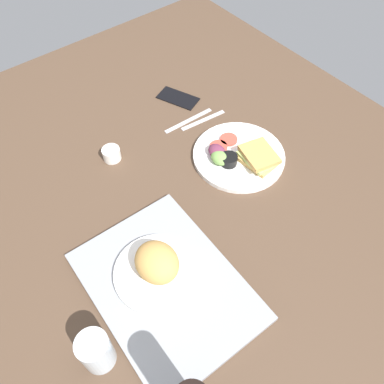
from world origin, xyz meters
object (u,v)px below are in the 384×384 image
object	(u,v)px
serving_tray	(166,286)
bread_plate_near	(157,266)
fork	(203,120)
drinking_glass	(96,351)
plate_with_salad	(239,156)
cell_phone	(178,98)
knife	(189,120)
espresso_cup	(112,154)

from	to	relation	value
serving_tray	bread_plate_near	xyz separation A→B (cm)	(3.84, -0.33, 4.35)
fork	drinking_glass	bearing A→B (deg)	40.37
plate_with_salad	drinking_glass	distance (cm)	69.22
bread_plate_near	cell_phone	world-z (taller)	bread_plate_near
bread_plate_near	plate_with_salad	xyz separation A→B (cm)	(16.27, -42.89, -3.46)
fork	serving_tray	bearing A→B (deg)	48.20
cell_phone	plate_with_salad	bearing A→B (deg)	153.04
bread_plate_near	knife	xyz separation A→B (cm)	(39.93, -41.30, -4.90)
bread_plate_near	knife	distance (cm)	57.65
bread_plate_near	fork	bearing A→B (deg)	-50.81
espresso_cup	cell_phone	xyz separation A→B (cm)	(9.88, -33.54, -1.60)
bread_plate_near	plate_with_salad	size ratio (longest dim) A/B	0.75
plate_with_salad	knife	bearing A→B (deg)	3.84
plate_with_salad	drinking_glass	xyz separation A→B (cm)	(-24.48, 64.63, 3.82)
espresso_cup	serving_tray	bearing A→B (deg)	164.81
plate_with_salad	espresso_cup	bearing A→B (deg)	50.74
drinking_glass	espresso_cup	world-z (taller)	drinking_glass
plate_with_salad	espresso_cup	size ratio (longest dim) A/B	5.15
serving_tray	fork	bearing A→B (deg)	-48.22
bread_plate_near	cell_phone	distance (cm)	68.84
plate_with_salad	cell_phone	size ratio (longest dim) A/B	2.00
serving_tray	bread_plate_near	size ratio (longest dim) A/B	2.08
drinking_glass	serving_tray	bearing A→B (deg)	-78.45
bread_plate_near	cell_phone	size ratio (longest dim) A/B	1.50
bread_plate_near	plate_with_salad	world-z (taller)	bread_plate_near
bread_plate_near	knife	world-z (taller)	bread_plate_near
bread_plate_near	fork	size ratio (longest dim) A/B	1.27
plate_with_salad	fork	size ratio (longest dim) A/B	1.70
plate_with_salad	cell_phone	world-z (taller)	plate_with_salad
espresso_cup	cell_phone	bearing A→B (deg)	-73.58
plate_with_salad	knife	size ratio (longest dim) A/B	1.52
espresso_cup	knife	xyz separation A→B (cm)	(-1.60, -29.31, -1.75)
espresso_cup	fork	size ratio (longest dim) A/B	0.33
serving_tray	bread_plate_near	distance (cm)	5.81
serving_tray	cell_phone	size ratio (longest dim) A/B	3.13
fork	cell_phone	bearing A→B (deg)	-84.48
knife	drinking_glass	bearing A→B (deg)	39.53
serving_tray	fork	distance (cm)	61.19
plate_with_salad	fork	world-z (taller)	plate_with_salad
espresso_cup	knife	bearing A→B (deg)	-93.13
serving_tray	plate_with_salad	bearing A→B (deg)	-65.05
fork	espresso_cup	bearing A→B (deg)	-1.45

